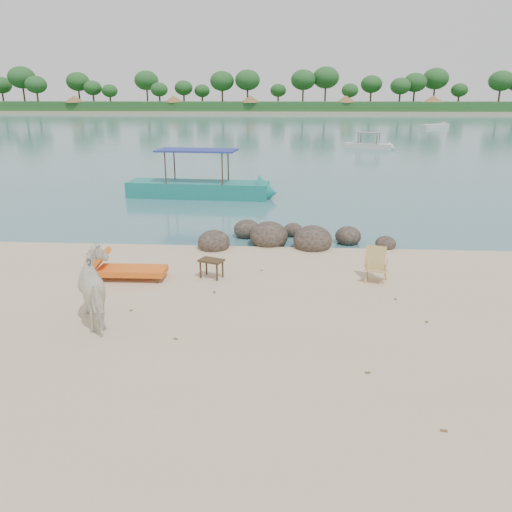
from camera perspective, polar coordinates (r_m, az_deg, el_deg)
The scene contains 12 objects.
water at distance 99.23m, azimuth 3.26°, elevation 15.15°, with size 400.00×400.00×0.00m, color #3B7477.
far_shore at distance 179.18m, azimuth 3.55°, elevation 16.32°, with size 420.00×90.00×1.40m, color tan.
far_scenery at distance 145.83m, azimuth 3.50°, elevation 17.22°, with size 420.00×18.00×9.50m.
boulders at distance 16.18m, azimuth 3.08°, elevation 2.04°, with size 6.23×2.81×0.93m.
cow at distance 10.91m, azimuth -17.46°, elevation -3.56°, with size 0.82×1.79×1.51m, color white.
side_table at distance 13.10m, azimuth -5.10°, elevation -1.58°, with size 0.61×0.40×0.50m, color #342714, non-canonical shape.
lounge_chair at distance 13.34m, azimuth -13.99°, elevation -1.32°, with size 2.20×0.77×0.66m, color orange, non-canonical shape.
deck_chair at distance 13.08m, azimuth 13.61°, elevation -1.18°, with size 0.56×0.61×0.87m, color tan, non-canonical shape.
boat_near at distance 24.02m, azimuth -6.75°, elevation 11.09°, with size 7.50×1.69×3.64m, color #18746D, non-canonical shape.
boat_mid at distance 48.01m, azimuth 12.79°, elevation 13.35°, with size 4.86×1.09×2.38m, color beige, non-canonical shape.
boat_far at distance 82.08m, azimuth 19.71°, elevation 13.87°, with size 6.14×1.38×0.71m, color beige, non-canonical shape.
dead_leaves at distance 11.18m, azimuth -0.57°, elevation -6.36°, with size 8.00×6.82×0.00m.
Camera 1 is at (0.97, -9.12, 4.58)m, focal length 35.00 mm.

